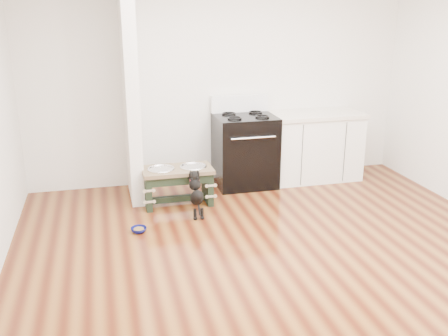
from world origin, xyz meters
TOP-DOWN VIEW (x-y plane):
  - ground at (0.00, 0.00)m, footprint 5.00×5.00m
  - room_shell at (0.00, 0.00)m, footprint 5.00×5.00m
  - partition_wall at (-1.18, 2.10)m, footprint 0.15×0.80m
  - oven_range at (0.25, 2.16)m, footprint 0.76×0.69m
  - cabinet_run at (1.23, 2.18)m, footprint 1.24×0.64m
  - dog_feeder at (-0.71, 1.68)m, footprint 0.82×0.44m
  - puppy at (-0.57, 1.30)m, footprint 0.14×0.42m
  - floor_bowl at (-1.24, 1.00)m, footprint 0.19×0.19m

SIDE VIEW (x-z plane):
  - ground at x=0.00m, z-range 0.00..0.00m
  - floor_bowl at x=-1.24m, z-range 0.00..0.05m
  - puppy at x=-0.57m, z-range 0.02..0.52m
  - dog_feeder at x=-0.71m, z-range 0.09..0.55m
  - cabinet_run at x=1.23m, z-range 0.00..0.91m
  - oven_range at x=0.25m, z-range -0.09..1.05m
  - partition_wall at x=-1.18m, z-range 0.00..2.70m
  - room_shell at x=0.00m, z-range -0.88..4.12m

